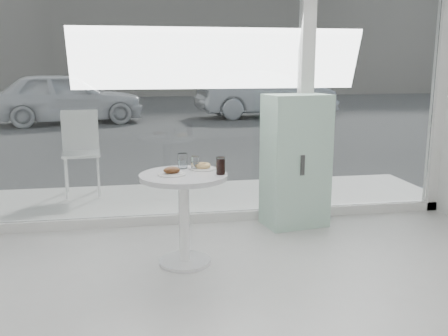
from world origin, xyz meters
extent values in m
cube|color=silver|center=(0.00, 3.00, 0.05)|extent=(5.00, 0.12, 0.10)
cube|color=silver|center=(2.44, 3.00, 1.50)|extent=(0.12, 0.12, 3.00)
cube|color=silver|center=(0.90, 3.00, 1.50)|extent=(0.14, 0.14, 3.00)
cube|color=white|center=(-0.77, 3.00, 1.40)|extent=(3.21, 0.02, 2.60)
cube|color=white|center=(1.67, 3.00, 1.40)|extent=(1.41, 0.02, 2.60)
cylinder|color=white|center=(-0.50, 1.90, 0.01)|extent=(0.44, 0.44, 0.03)
cylinder|color=white|center=(-0.50, 1.90, 0.37)|extent=(0.09, 0.09, 0.70)
cylinder|color=white|center=(-0.50, 1.90, 0.75)|extent=(0.72, 0.72, 0.04)
cube|color=white|center=(0.00, 3.80, 0.03)|extent=(5.60, 1.60, 0.05)
cube|color=#3C3C3C|center=(0.00, 16.00, 0.00)|extent=(40.00, 24.00, 0.00)
cube|color=gray|center=(0.00, 25.00, 4.00)|extent=(40.00, 2.00, 8.00)
cube|color=#A2CFB5|center=(0.73, 2.74, 0.68)|extent=(0.68, 0.51, 1.35)
cube|color=#333333|center=(0.73, 2.52, 0.68)|extent=(0.04, 0.03, 0.20)
cylinder|color=white|center=(-1.71, 3.98, 0.30)|extent=(0.03, 0.03, 0.50)
cylinder|color=white|center=(-1.33, 4.02, 0.30)|extent=(0.03, 0.03, 0.50)
cylinder|color=white|center=(-1.75, 4.36, 0.30)|extent=(0.03, 0.03, 0.50)
cylinder|color=white|center=(-1.37, 4.39, 0.30)|extent=(0.03, 0.03, 0.50)
cube|color=white|center=(-1.54, 4.19, 0.56)|extent=(0.49, 0.49, 0.03)
cube|color=white|center=(-1.56, 4.40, 0.83)|extent=(0.45, 0.06, 0.50)
imported|color=white|center=(-2.77, 12.51, 0.72)|extent=(4.49, 2.52, 1.44)
imported|color=#ACAFB4|center=(3.20, 13.26, 0.71)|extent=(4.45, 1.91, 1.42)
cylinder|color=silver|center=(-0.60, 1.88, 0.78)|extent=(0.22, 0.22, 0.01)
cube|color=silver|center=(-0.58, 1.87, 0.79)|extent=(0.13, 0.13, 0.00)
ellipsoid|color=#351F0E|center=(-0.60, 1.88, 0.81)|extent=(0.13, 0.11, 0.06)
ellipsoid|color=#351F0E|center=(-0.56, 1.90, 0.81)|extent=(0.07, 0.06, 0.04)
cylinder|color=silver|center=(-0.32, 2.05, 0.78)|extent=(0.23, 0.23, 0.01)
torus|color=tan|center=(-0.32, 2.05, 0.80)|extent=(0.13, 0.13, 0.05)
cylinder|color=white|center=(-0.48, 2.13, 0.84)|extent=(0.08, 0.08, 0.13)
cylinder|color=white|center=(-0.48, 2.13, 0.81)|extent=(0.07, 0.07, 0.07)
cylinder|color=white|center=(-0.38, 2.05, 0.83)|extent=(0.07, 0.07, 0.12)
cylinder|color=white|center=(-0.38, 2.05, 0.80)|extent=(0.06, 0.06, 0.06)
cylinder|color=white|center=(-0.20, 1.84, 0.84)|extent=(0.07, 0.07, 0.14)
cylinder|color=black|center=(-0.20, 1.84, 0.83)|extent=(0.06, 0.06, 0.13)
camera|label=1|loc=(-0.87, -2.05, 1.65)|focal=40.00mm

